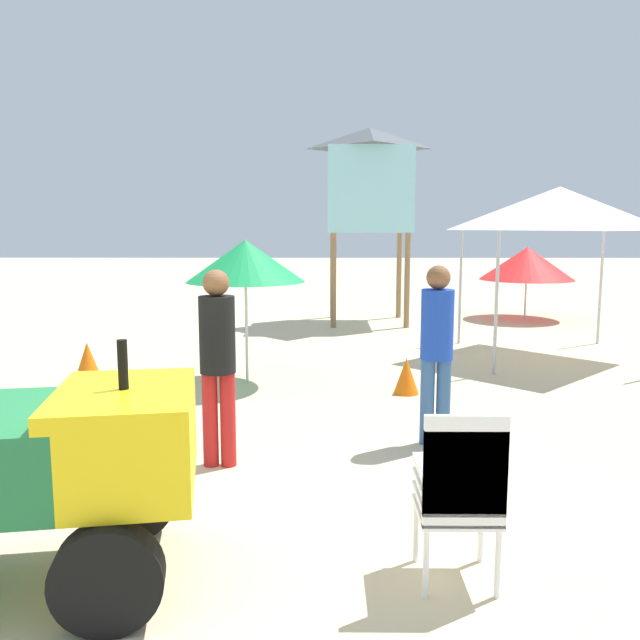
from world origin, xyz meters
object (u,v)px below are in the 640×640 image
Objects in this scene: lifeguard_tower at (369,180)px; traffic_cone_far at (406,376)px; lifeguard_near_center at (437,342)px; popup_canopy at (559,209)px; lifeguard_near_left at (218,354)px; beach_umbrella_mid at (527,263)px; beach_umbrella_left at (245,261)px; stacked_plastic_chairs at (460,484)px; traffic_cone_near at (88,360)px.

lifeguard_tower is 9.03× the size of traffic_cone_far.
popup_canopy reaches higher than lifeguard_near_center.
lifeguard_near_left reaches higher than beach_umbrella_mid.
lifeguard_tower is at bearing 90.89° from traffic_cone_far.
lifeguard_tower is 6.28m from beach_umbrella_left.
popup_canopy reaches higher than traffic_cone_far.
stacked_plastic_chairs is at bearing -70.15° from beach_umbrella_left.
lifeguard_near_left is at bearing -163.25° from lifeguard_near_center.
beach_umbrella_left is at bearing -159.62° from popup_canopy.
lifeguard_near_left is (-1.76, 2.02, 0.38)m from stacked_plastic_chairs.
stacked_plastic_chairs is 7.82m from popup_canopy.
traffic_cone_far is (0.25, 4.62, -0.42)m from stacked_plastic_chairs.
traffic_cone_near is (-4.51, 2.89, -0.78)m from lifeguard_near_center.
beach_umbrella_left is at bearing 164.29° from traffic_cone_far.
beach_umbrella_left reaches higher than lifeguard_near_left.
lifeguard_near_left is 0.42× the size of lifeguard_tower.
stacked_plastic_chairs is 4.65m from traffic_cone_far.
traffic_cone_near is at bearing -168.23° from popup_canopy.
lifeguard_near_center is 3.79× the size of traffic_cone_far.
beach_umbrella_mid is at bearing 62.43° from traffic_cone_far.
popup_canopy is 7.64m from traffic_cone_near.
lifeguard_near_left is at bearing -87.72° from beach_umbrella_left.
beach_umbrella_mid is (3.70, 0.54, -1.85)m from lifeguard_tower.
lifeguard_near_center is 0.42× the size of lifeguard_tower.
lifeguard_near_center is 5.31m from popup_canopy.
lifeguard_near_left is 3.38m from traffic_cone_far.
traffic_cone_far is at bearing -138.39° from popup_canopy.
beach_umbrella_mid reaches higher than stacked_plastic_chairs.
lifeguard_near_center is at bearing -89.03° from lifeguard_tower.
beach_umbrella_mid is at bearing 78.69° from popup_canopy.
traffic_cone_near is at bearing -128.70° from lifeguard_tower.
traffic_cone_near is at bearing 172.57° from beach_umbrella_left.
lifeguard_near_center is (0.29, 2.64, 0.38)m from stacked_plastic_chairs.
lifeguard_tower is 2.16× the size of beach_umbrella_left.
lifeguard_near_center is 9.57m from beach_umbrella_mid.
traffic_cone_near is at bearing 168.55° from traffic_cone_far.
stacked_plastic_chairs is 2.35× the size of traffic_cone_far.
lifeguard_tower is at bearing 70.51° from beach_umbrella_left.
beach_umbrella_left reaches higher than lifeguard_near_center.
beach_umbrella_left is (-2.18, 2.58, 0.65)m from lifeguard_near_center.
lifeguard_near_center reaches higher than stacked_plastic_chairs.
popup_canopy is (2.66, 4.38, 1.39)m from lifeguard_near_center.
lifeguard_tower is at bearing 77.96° from lifeguard_near_left.
lifeguard_near_center is at bearing 16.75° from lifeguard_near_left.
lifeguard_near_center is 5.41m from traffic_cone_near.
traffic_cone_far is (4.47, -0.91, -0.02)m from traffic_cone_near.
lifeguard_near_center is 0.64× the size of popup_canopy.
popup_canopy is at bearing 11.77° from traffic_cone_near.
traffic_cone_far is at bearing -11.45° from traffic_cone_near.
stacked_plastic_chairs is 2.71m from lifeguard_near_left.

